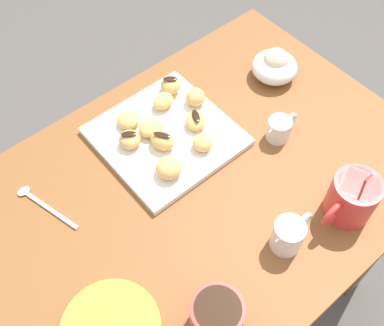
{
  "coord_description": "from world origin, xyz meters",
  "views": [
    {
      "loc": [
        0.36,
        0.39,
        1.59
      ],
      "look_at": [
        -0.01,
        -0.04,
        0.76
      ],
      "focal_mm": 44.02,
      "sensor_mm": 36.0,
      "label": 1
    }
  ],
  "objects_px": {
    "beignet_3": "(202,143)",
    "beignet_9": "(170,85)",
    "beignet_7": "(162,141)",
    "chocolate_sauce_pitcher": "(279,128)",
    "coffee_mug_red_left": "(352,197)",
    "ice_cream_bowl": "(275,66)",
    "beignet_2": "(151,128)",
    "beignet_6": "(195,97)",
    "coffee_mug_red_right": "(216,317)",
    "beignet_4": "(130,140)",
    "beignet_8": "(196,121)",
    "dining_table": "(202,216)",
    "beignet_5": "(128,120)",
    "beignet_1": "(163,101)",
    "pastry_plate_square": "(166,136)",
    "beignet_0": "(169,168)",
    "cream_pitcher_white": "(288,234)"
  },
  "relations": [
    {
      "from": "beignet_7",
      "to": "chocolate_sauce_pitcher",
      "type": "bearing_deg",
      "value": 148.44
    },
    {
      "from": "coffee_mug_red_left",
      "to": "beignet_0",
      "type": "xyz_separation_m",
      "value": [
        0.22,
        -0.29,
        -0.02
      ]
    },
    {
      "from": "beignet_4",
      "to": "beignet_8",
      "type": "height_order",
      "value": "beignet_4"
    },
    {
      "from": "pastry_plate_square",
      "to": "beignet_0",
      "type": "xyz_separation_m",
      "value": [
        0.06,
        0.09,
        0.03
      ]
    },
    {
      "from": "beignet_4",
      "to": "beignet_2",
      "type": "bearing_deg",
      "value": 177.07
    },
    {
      "from": "beignet_6",
      "to": "beignet_9",
      "type": "distance_m",
      "value": 0.07
    },
    {
      "from": "beignet_9",
      "to": "beignet_8",
      "type": "bearing_deg",
      "value": 79.6
    },
    {
      "from": "pastry_plate_square",
      "to": "beignet_4",
      "type": "distance_m",
      "value": 0.09
    },
    {
      "from": "coffee_mug_red_right",
      "to": "beignet_7",
      "type": "height_order",
      "value": "coffee_mug_red_right"
    },
    {
      "from": "chocolate_sauce_pitcher",
      "to": "beignet_5",
      "type": "height_order",
      "value": "chocolate_sauce_pitcher"
    },
    {
      "from": "ice_cream_bowl",
      "to": "beignet_4",
      "type": "bearing_deg",
      "value": -6.48
    },
    {
      "from": "beignet_3",
      "to": "beignet_8",
      "type": "xyz_separation_m",
      "value": [
        -0.03,
        -0.06,
        -0.0
      ]
    },
    {
      "from": "beignet_7",
      "to": "beignet_4",
      "type": "bearing_deg",
      "value": -44.27
    },
    {
      "from": "beignet_3",
      "to": "beignet_7",
      "type": "distance_m",
      "value": 0.09
    },
    {
      "from": "coffee_mug_red_right",
      "to": "beignet_4",
      "type": "xyz_separation_m",
      "value": [
        -0.12,
        -0.41,
        -0.02
      ]
    },
    {
      "from": "beignet_1",
      "to": "beignet_4",
      "type": "distance_m",
      "value": 0.13
    },
    {
      "from": "beignet_4",
      "to": "beignet_9",
      "type": "bearing_deg",
      "value": -158.14
    },
    {
      "from": "dining_table",
      "to": "beignet_1",
      "type": "xyz_separation_m",
      "value": [
        -0.06,
        -0.21,
        0.19
      ]
    },
    {
      "from": "ice_cream_bowl",
      "to": "beignet_8",
      "type": "height_order",
      "value": "ice_cream_bowl"
    },
    {
      "from": "beignet_7",
      "to": "beignet_8",
      "type": "xyz_separation_m",
      "value": [
        -0.09,
        0.0,
        -0.0
      ]
    },
    {
      "from": "dining_table",
      "to": "beignet_7",
      "type": "distance_m",
      "value": 0.22
    },
    {
      "from": "beignet_6",
      "to": "cream_pitcher_white",
      "type": "bearing_deg",
      "value": 76.15
    },
    {
      "from": "beignet_4",
      "to": "chocolate_sauce_pitcher",
      "type": "bearing_deg",
      "value": 145.72
    },
    {
      "from": "coffee_mug_red_right",
      "to": "beignet_8",
      "type": "relative_size",
      "value": 2.36
    },
    {
      "from": "beignet_2",
      "to": "beignet_5",
      "type": "height_order",
      "value": "beignet_2"
    },
    {
      "from": "chocolate_sauce_pitcher",
      "to": "beignet_4",
      "type": "bearing_deg",
      "value": -34.28
    },
    {
      "from": "dining_table",
      "to": "beignet_6",
      "type": "relative_size",
      "value": 21.11
    },
    {
      "from": "coffee_mug_red_left",
      "to": "beignet_9",
      "type": "height_order",
      "value": "coffee_mug_red_left"
    },
    {
      "from": "beignet_1",
      "to": "beignet_9",
      "type": "xyz_separation_m",
      "value": [
        -0.04,
        -0.03,
        0.0
      ]
    },
    {
      "from": "beignet_7",
      "to": "dining_table",
      "type": "bearing_deg",
      "value": 96.28
    },
    {
      "from": "beignet_4",
      "to": "beignet_6",
      "type": "bearing_deg",
      "value": -179.91
    },
    {
      "from": "beignet_1",
      "to": "beignet_5",
      "type": "height_order",
      "value": "beignet_1"
    },
    {
      "from": "coffee_mug_red_left",
      "to": "ice_cream_bowl",
      "type": "height_order",
      "value": "coffee_mug_red_left"
    },
    {
      "from": "beignet_6",
      "to": "beignet_2",
      "type": "bearing_deg",
      "value": 1.37
    },
    {
      "from": "coffee_mug_red_right",
      "to": "beignet_2",
      "type": "height_order",
      "value": "coffee_mug_red_right"
    },
    {
      "from": "pastry_plate_square",
      "to": "beignet_8",
      "type": "xyz_separation_m",
      "value": [
        -0.07,
        0.02,
        0.02
      ]
    },
    {
      "from": "coffee_mug_red_left",
      "to": "beignet_2",
      "type": "bearing_deg",
      "value": -65.54
    },
    {
      "from": "ice_cream_bowl",
      "to": "beignet_2",
      "type": "relative_size",
      "value": 2.07
    },
    {
      "from": "beignet_6",
      "to": "beignet_5",
      "type": "bearing_deg",
      "value": -17.26
    },
    {
      "from": "pastry_plate_square",
      "to": "beignet_2",
      "type": "xyz_separation_m",
      "value": [
        0.02,
        -0.02,
        0.02
      ]
    },
    {
      "from": "pastry_plate_square",
      "to": "beignet_2",
      "type": "bearing_deg",
      "value": -49.05
    },
    {
      "from": "coffee_mug_red_right",
      "to": "beignet_2",
      "type": "relative_size",
      "value": 2.41
    },
    {
      "from": "pastry_plate_square",
      "to": "beignet_9",
      "type": "xyz_separation_m",
      "value": [
        -0.09,
        -0.09,
        0.03
      ]
    },
    {
      "from": "beignet_2",
      "to": "beignet_7",
      "type": "bearing_deg",
      "value": 84.59
    },
    {
      "from": "pastry_plate_square",
      "to": "beignet_9",
      "type": "relative_size",
      "value": 5.75
    },
    {
      "from": "beignet_4",
      "to": "beignet_9",
      "type": "relative_size",
      "value": 0.97
    },
    {
      "from": "chocolate_sauce_pitcher",
      "to": "beignet_1",
      "type": "height_order",
      "value": "chocolate_sauce_pitcher"
    },
    {
      "from": "coffee_mug_red_left",
      "to": "cream_pitcher_white",
      "type": "distance_m",
      "value": 0.15
    },
    {
      "from": "coffee_mug_red_left",
      "to": "chocolate_sauce_pitcher",
      "type": "height_order",
      "value": "coffee_mug_red_left"
    },
    {
      "from": "beignet_3",
      "to": "beignet_9",
      "type": "bearing_deg",
      "value": -106.46
    }
  ]
}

